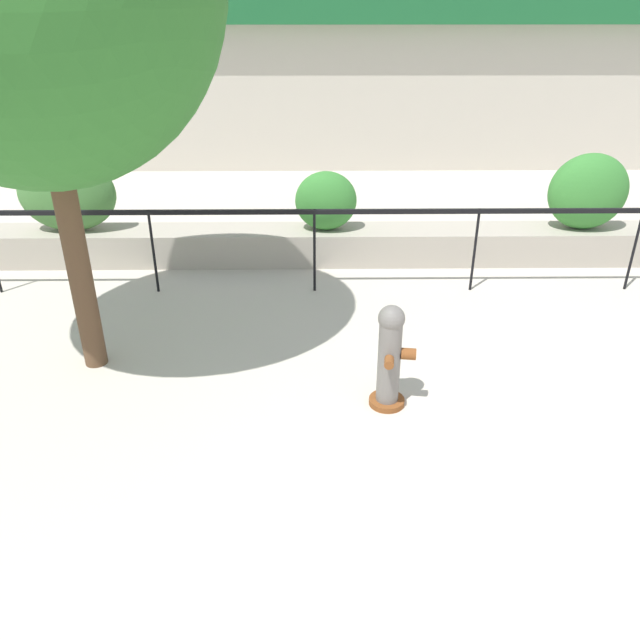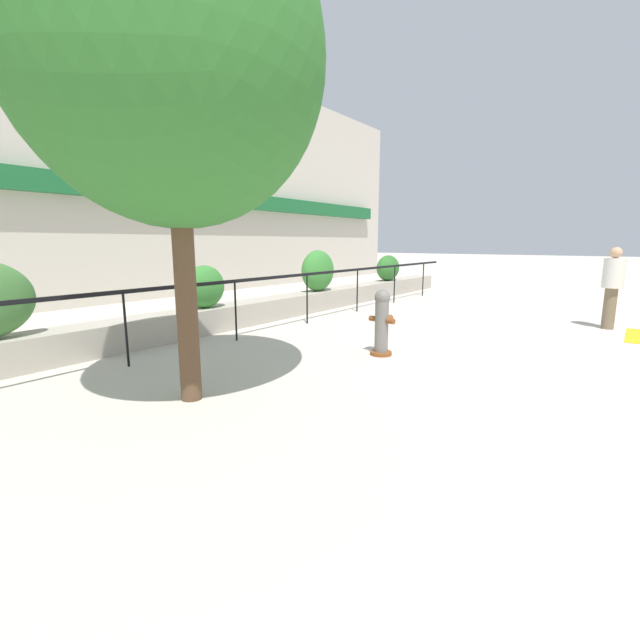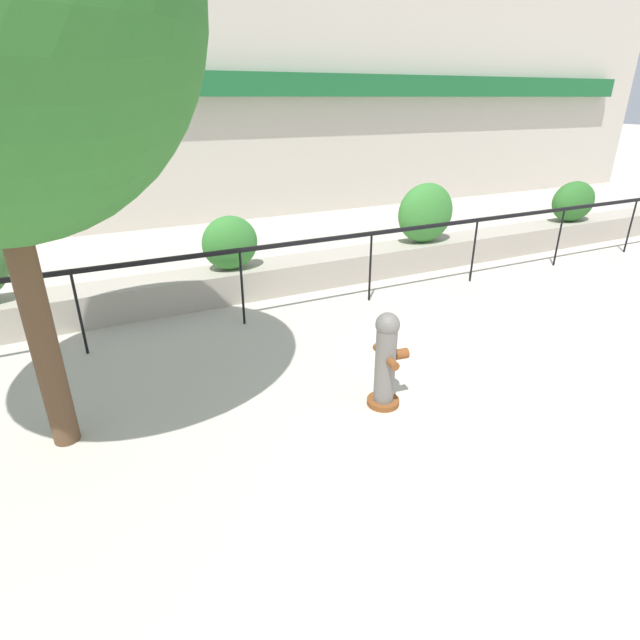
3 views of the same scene
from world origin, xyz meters
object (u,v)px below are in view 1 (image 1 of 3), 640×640
object	(u,v)px
hedge_bush_1	(326,201)
hedge_bush_2	(588,192)
fire_hydrant	(390,356)
hedge_bush_0	(67,194)

from	to	relation	value
hedge_bush_1	hedge_bush_2	distance (m)	3.84
hedge_bush_1	fire_hydrant	size ratio (longest dim) A/B	0.84
hedge_bush_2	fire_hydrant	world-z (taller)	hedge_bush_2
hedge_bush_0	fire_hydrant	size ratio (longest dim) A/B	1.31
hedge_bush_0	hedge_bush_1	xyz separation A→B (m)	(3.76, 0.00, -0.12)
hedge_bush_1	fire_hydrant	bearing A→B (deg)	-82.01
hedge_bush_0	hedge_bush_1	world-z (taller)	hedge_bush_0
hedge_bush_1	hedge_bush_0	bearing A→B (deg)	180.00
hedge_bush_1	fire_hydrant	world-z (taller)	hedge_bush_1
hedge_bush_0	fire_hydrant	world-z (taller)	hedge_bush_0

